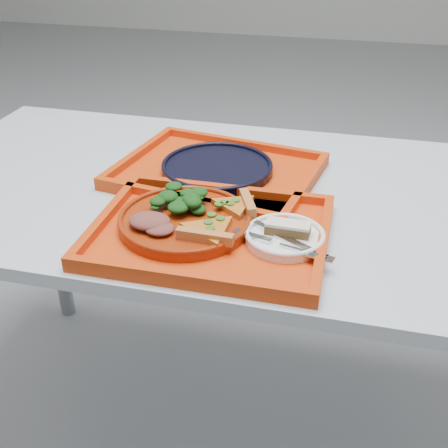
{
  "coord_description": "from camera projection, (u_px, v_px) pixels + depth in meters",
  "views": [
    {
      "loc": [
        0.22,
        -1.11,
        1.33
      ],
      "look_at": [
        -0.0,
        -0.2,
        0.78
      ],
      "focal_mm": 45.0,
      "sensor_mm": 36.0,
      "label": 1
    }
  ],
  "objects": [
    {
      "name": "tray_main",
      "position": [
        211.0,
        235.0,
        1.09
      ],
      "size": [
        0.45,
        0.35,
        0.01
      ],
      "primitive_type": "cube",
      "rotation": [
        0.0,
        0.0,
        0.0
      ],
      "color": "red",
      "rests_on": "table"
    },
    {
      "name": "navy_plate",
      "position": [
        217.0,
        169.0,
        1.32
      ],
      "size": [
        0.26,
        0.26,
        0.02
      ],
      "primitive_type": "cylinder",
      "color": "black",
      "rests_on": "tray_far"
    },
    {
      "name": "side_plate",
      "position": [
        285.0,
        238.0,
        1.06
      ],
      "size": [
        0.15,
        0.15,
        0.01
      ],
      "primitive_type": "cylinder",
      "color": "white",
      "rests_on": "tray_main"
    },
    {
      "name": "table",
      "position": [
        246.0,
        219.0,
        1.3
      ],
      "size": [
        1.6,
        0.8,
        0.75
      ],
      "color": "#A8B0BC",
      "rests_on": "ground"
    },
    {
      "name": "tray_far",
      "position": [
        217.0,
        174.0,
        1.33
      ],
      "size": [
        0.5,
        0.42,
        0.01
      ],
      "primitive_type": "cube",
      "rotation": [
        0.0,
        0.0,
        -0.17
      ],
      "color": "red",
      "rests_on": "table"
    },
    {
      "name": "knife",
      "position": [
        280.0,
        235.0,
        1.05
      ],
      "size": [
        0.17,
        0.11,
        0.01
      ],
      "primitive_type": "cube",
      "rotation": [
        0.0,
        0.0,
        -0.54
      ],
      "color": "silver",
      "rests_on": "side_plate"
    },
    {
      "name": "dinner_plate",
      "position": [
        185.0,
        222.0,
        1.11
      ],
      "size": [
        0.26,
        0.26,
        0.02
      ],
      "primitive_type": "cylinder",
      "color": "maroon",
      "rests_on": "tray_main"
    },
    {
      "name": "salad_heap",
      "position": [
        181.0,
        196.0,
        1.13
      ],
      "size": [
        0.1,
        0.09,
        0.05
      ],
      "primitive_type": "ellipsoid",
      "color": "black",
      "rests_on": "dinner_plate"
    },
    {
      "name": "pizza_slice_a",
      "position": [
        210.0,
        228.0,
        1.05
      ],
      "size": [
        0.11,
        0.12,
        0.02
      ],
      "primitive_type": null,
      "rotation": [
        0.0,
        0.0,
        1.54
      ],
      "color": "gold",
      "rests_on": "dinner_plate"
    },
    {
      "name": "meat_portion",
      "position": [
        150.0,
        221.0,
        1.07
      ],
      "size": [
        0.08,
        0.07,
        0.02
      ],
      "primitive_type": "ellipsoid",
      "color": "brown",
      "rests_on": "dinner_plate"
    },
    {
      "name": "dessert_bar",
      "position": [
        288.0,
        228.0,
        1.05
      ],
      "size": [
        0.08,
        0.04,
        0.02
      ],
      "rotation": [
        0.0,
        0.0,
        -0.03
      ],
      "color": "#492B18",
      "rests_on": "side_plate"
    },
    {
      "name": "pizza_slice_b",
      "position": [
        235.0,
        204.0,
        1.13
      ],
      "size": [
        0.13,
        0.12,
        0.02
      ],
      "primitive_type": null,
      "rotation": [
        0.0,
        0.0,
        3.54
      ],
      "color": "gold",
      "rests_on": "dinner_plate"
    },
    {
      "name": "ground",
      "position": [
        241.0,
        417.0,
        1.65
      ],
      "size": [
        10.0,
        10.0,
        0.0
      ],
      "primitive_type": "plane",
      "color": "gray",
      "rests_on": "ground"
    },
    {
      "name": "fork",
      "position": [
        279.0,
        244.0,
        1.02
      ],
      "size": [
        0.18,
        0.07,
        0.01
      ],
      "primitive_type": "cube",
      "rotation": [
        0.0,
        0.0,
        -0.27
      ],
      "color": "silver",
      "rests_on": "side_plate"
    }
  ]
}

